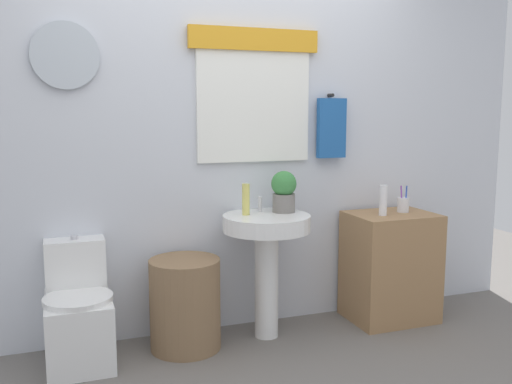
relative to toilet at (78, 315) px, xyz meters
name	(u,v)px	position (x,y,z in m)	size (l,w,h in m)	color
back_wall	(227,131)	(0.98, 0.27, 1.03)	(4.40, 0.18, 2.60)	silver
toilet	(78,315)	(0.00, 0.00, 0.00)	(0.38, 0.51, 0.71)	white
laundry_hamper	(185,304)	(0.62, -0.03, 0.00)	(0.43, 0.43, 0.55)	#846647
pedestal_sink	(267,244)	(1.14, -0.03, 0.33)	(0.55, 0.55, 0.79)	white
faucet	(260,204)	(1.14, 0.09, 0.57)	(0.03, 0.03, 0.10)	silver
wooden_cabinet	(390,266)	(2.06, -0.03, 0.10)	(0.57, 0.44, 0.74)	#9E754C
soap_bottle	(246,199)	(1.02, 0.02, 0.62)	(0.05, 0.05, 0.20)	#DBD166
potted_plant	(284,191)	(1.28, 0.03, 0.66)	(0.16, 0.16, 0.27)	slate
lotion_bottle	(383,200)	(1.96, -0.07, 0.57)	(0.05, 0.05, 0.20)	white
toothbrush_cup	(403,205)	(2.16, -0.01, 0.52)	(0.08, 0.08, 0.19)	silver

